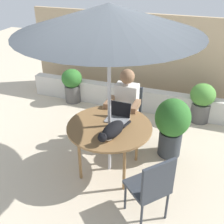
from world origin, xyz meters
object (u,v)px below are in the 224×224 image
at_px(patio_umbrella, 109,19).
at_px(potted_plant_by_chair, 72,84).
at_px(potted_plant_near_fence, 172,124).
at_px(chair_empty, 152,185).
at_px(chair_occupied, 128,109).
at_px(cat, 112,131).
at_px(person_seated, 125,104).
at_px(laptop, 119,114).
at_px(patio_table, 109,129).
at_px(potted_plant_corner, 202,101).

xyz_separation_m(patio_umbrella, potted_plant_by_chair, (-1.43, 1.71, -1.68)).
bearing_deg(potted_plant_near_fence, chair_empty, -90.66).
xyz_separation_m(chair_occupied, cat, (0.11, -1.08, 0.29)).
relative_size(person_seated, potted_plant_near_fence, 1.33).
bearing_deg(potted_plant_by_chair, laptop, -45.27).
xyz_separation_m(patio_table, patio_umbrella, (0.00, 0.00, 1.40)).
distance_m(laptop, potted_plant_by_chair, 2.14).
bearing_deg(person_seated, laptop, -83.81).
bearing_deg(chair_occupied, potted_plant_corner, 40.36).
bearing_deg(potted_plant_corner, chair_occupied, -139.64).
relative_size(patio_umbrella, laptop, 7.31).
height_order(laptop, cat, laptop).
xyz_separation_m(laptop, potted_plant_by_chair, (-1.48, 1.50, -0.40)).
height_order(chair_occupied, potted_plant_by_chair, chair_occupied).
bearing_deg(chair_empty, patio_table, 137.75).
distance_m(potted_plant_near_fence, potted_plant_corner, 1.23).
bearing_deg(person_seated, patio_umbrella, -90.00).
height_order(potted_plant_near_fence, potted_plant_corner, potted_plant_near_fence).
xyz_separation_m(patio_table, chair_occupied, (0.00, 0.86, -0.15)).
distance_m(person_seated, potted_plant_near_fence, 0.75).
bearing_deg(patio_table, potted_plant_by_chair, 129.86).
xyz_separation_m(chair_occupied, laptop, (0.05, -0.65, 0.27)).
xyz_separation_m(person_seated, laptop, (0.05, -0.49, 0.10)).
height_order(chair_empty, potted_plant_by_chair, chair_empty).
xyz_separation_m(patio_umbrella, chair_occupied, (0.00, 0.86, -1.55)).
bearing_deg(potted_plant_by_chair, potted_plant_corner, 1.86).
distance_m(patio_umbrella, cat, 1.28).
bearing_deg(chair_occupied, patio_umbrella, -90.00).
xyz_separation_m(patio_table, chair_empty, (0.72, -0.65, -0.15)).
xyz_separation_m(patio_table, person_seated, (0.00, 0.70, 0.02)).
xyz_separation_m(chair_empty, cat, (-0.61, 0.43, 0.29)).
distance_m(laptop, potted_plant_near_fence, 0.84).
relative_size(patio_table, cat, 1.76).
xyz_separation_m(chair_empty, person_seated, (-0.72, 1.36, 0.17)).
bearing_deg(chair_empty, potted_plant_near_fence, 89.34).
distance_m(chair_occupied, potted_plant_near_fence, 0.77).
relative_size(person_seated, laptop, 4.02).
distance_m(chair_occupied, laptop, 0.70).
bearing_deg(potted_plant_near_fence, patio_umbrella, -139.48).
distance_m(patio_umbrella, chair_empty, 1.83).
bearing_deg(potted_plant_by_chair, person_seated, -35.18).
bearing_deg(potted_plant_by_chair, potted_plant_near_fence, -26.61).
distance_m(chair_empty, potted_plant_by_chair, 3.20).
distance_m(patio_table, person_seated, 0.70).
bearing_deg(patio_table, person_seated, 90.00).
distance_m(patio_table, chair_empty, 0.98).
bearing_deg(patio_table, potted_plant_near_fence, 40.52).
xyz_separation_m(patio_table, potted_plant_corner, (1.10, 1.79, -0.27)).
xyz_separation_m(chair_occupied, potted_plant_corner, (1.10, 0.93, -0.12)).
relative_size(chair_occupied, cat, 1.39).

